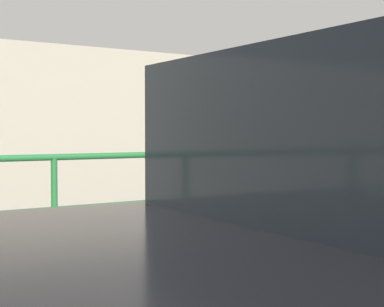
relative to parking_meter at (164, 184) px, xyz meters
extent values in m
cylinder|color=slate|center=(0.00, 0.00, -0.52)|extent=(0.07, 0.07, 0.97)
cylinder|color=black|center=(0.00, 0.00, 0.12)|extent=(0.17, 0.17, 0.32)
sphere|color=silver|center=(0.00, 0.00, 0.31)|extent=(0.16, 0.16, 0.16)
cube|color=black|center=(0.00, -0.09, 0.19)|extent=(0.09, 0.01, 0.07)
cube|color=green|center=(0.00, -0.09, 0.07)|extent=(0.10, 0.01, 0.09)
cylinder|color=#1E233F|center=(0.77, 0.16, -0.57)|extent=(0.15, 0.15, 0.87)
cylinder|color=#1E233F|center=(0.57, 0.14, -0.57)|extent=(0.15, 0.15, 0.87)
cube|color=gray|center=(0.67, 0.15, 0.19)|extent=(0.47, 0.27, 0.65)
sphere|color=beige|center=(0.67, 0.15, 0.63)|extent=(0.24, 0.24, 0.24)
cylinder|color=gray|center=(0.94, 0.18, 0.21)|extent=(0.09, 0.09, 0.62)
cylinder|color=gray|center=(0.42, -0.08, 0.32)|extent=(0.14, 0.52, 0.49)
cylinder|color=#1E602D|center=(0.16, 2.26, 0.07)|extent=(24.00, 0.06, 0.06)
cylinder|color=#1E602D|center=(0.16, 2.26, -0.42)|extent=(24.00, 0.05, 0.05)
cylinder|color=#1E602D|center=(0.16, 2.26, -0.47)|extent=(0.06, 0.06, 1.07)
cylinder|color=#1E602D|center=(2.56, 2.26, -0.47)|extent=(0.06, 0.06, 1.07)
camera|label=1|loc=(-1.73, -2.92, 0.31)|focal=54.45mm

